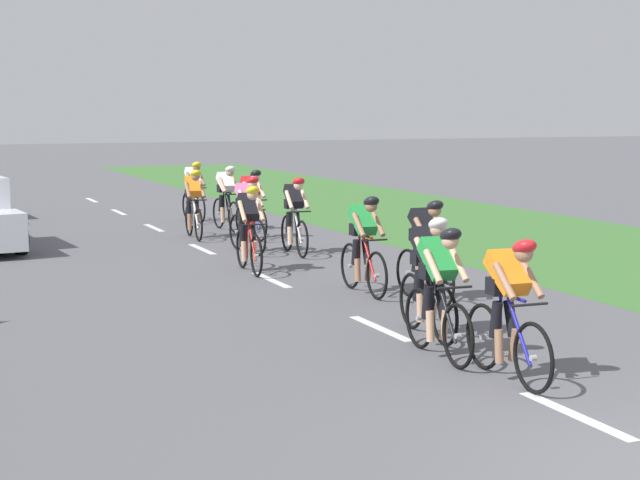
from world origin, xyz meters
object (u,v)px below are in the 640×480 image
at_px(cyclist_sixth, 249,228).
at_px(cyclist_ninth, 251,203).
at_px(cyclist_twelfth, 226,197).
at_px(cyclist_fifth, 364,243).
at_px(cyclist_eleventh, 194,191).
at_px(cyclist_lead, 509,307).
at_px(cyclist_fourth, 425,249).
at_px(cyclist_second, 439,290).
at_px(cyclist_tenth, 194,203).
at_px(cyclist_third, 429,275).
at_px(cyclist_eighth, 247,213).
at_px(cyclist_seventh, 295,215).

distance_m(cyclist_sixth, cyclist_ninth, 4.54).
distance_m(cyclist_ninth, cyclist_twelfth, 1.65).
bearing_deg(cyclist_fifth, cyclist_eleventh, 87.86).
bearing_deg(cyclist_lead, cyclist_ninth, 83.37).
relative_size(cyclist_fourth, cyclist_eleventh, 1.00).
xyz_separation_m(cyclist_second, cyclist_tenth, (0.42, 11.33, 0.00)).
relative_size(cyclist_lead, cyclist_third, 1.00).
distance_m(cyclist_sixth, cyclist_eighth, 2.40).
relative_size(cyclist_eighth, cyclist_eleventh, 1.00).
relative_size(cyclist_fourth, cyclist_twelfth, 1.00).
xyz_separation_m(cyclist_eighth, cyclist_ninth, (0.78, 1.99, 0.00)).
bearing_deg(cyclist_eleventh, cyclist_ninth, -86.81).
distance_m(cyclist_third, cyclist_sixth, 5.57).
relative_size(cyclist_second, cyclist_eleventh, 1.00).
height_order(cyclist_third, cyclist_ninth, same).
xyz_separation_m(cyclist_fourth, cyclist_twelfth, (0.04, 9.48, 0.00)).
height_order(cyclist_second, cyclist_seventh, same).
relative_size(cyclist_fifth, cyclist_seventh, 1.00).
height_order(cyclist_sixth, cyclist_eleventh, same).
bearing_deg(cyclist_sixth, cyclist_ninth, 70.13).
distance_m(cyclist_second, cyclist_ninth, 10.90).
bearing_deg(cyclist_fourth, cyclist_eighth, 96.95).
relative_size(cyclist_lead, cyclist_seventh, 1.00).
bearing_deg(cyclist_second, cyclist_twelfth, 82.97).
distance_m(cyclist_second, cyclist_seventh, 8.34).
height_order(cyclist_lead, cyclist_eighth, same).
distance_m(cyclist_tenth, cyclist_eleventh, 3.35).
xyz_separation_m(cyclist_lead, cyclist_third, (0.23, 2.09, 0.00)).
distance_m(cyclist_sixth, cyclist_tenth, 4.83).
bearing_deg(cyclist_twelfth, cyclist_third, -95.58).
relative_size(cyclist_third, cyclist_fifth, 1.00).
height_order(cyclist_sixth, cyclist_seventh, same).
relative_size(cyclist_third, cyclist_ninth, 1.00).
relative_size(cyclist_lead, cyclist_eleventh, 1.00).
distance_m(cyclist_second, cyclist_third, 1.05).
xyz_separation_m(cyclist_lead, cyclist_eleventh, (1.17, 15.67, 0.00)).
bearing_deg(cyclist_second, cyclist_tenth, 87.87).
bearing_deg(cyclist_lead, cyclist_eighth, 86.52).
relative_size(cyclist_lead, cyclist_second, 1.00).
xyz_separation_m(cyclist_lead, cyclist_sixth, (-0.16, 7.64, 0.00)).
distance_m(cyclist_fifth, cyclist_tenth, 7.44).
xyz_separation_m(cyclist_second, cyclist_sixth, (0.02, 6.52, 0.00)).
bearing_deg(cyclist_sixth, cyclist_third, -85.95).
relative_size(cyclist_second, cyclist_sixth, 1.00).
height_order(cyclist_seventh, cyclist_eleventh, same).
distance_m(cyclist_lead, cyclist_second, 1.13).
bearing_deg(cyclist_third, cyclist_fourth, 61.57).
relative_size(cyclist_ninth, cyclist_twelfth, 1.00).
height_order(cyclist_second, cyclist_eleventh, same).
height_order(cyclist_third, cyclist_eleventh, same).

